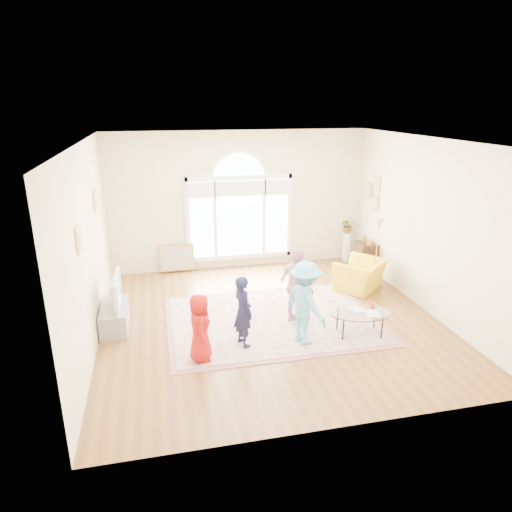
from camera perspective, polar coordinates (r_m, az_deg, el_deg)
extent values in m
plane|color=brown|center=(8.44, 1.82, -8.00)|extent=(6.00, 6.00, 0.00)
plane|color=beige|center=(10.69, -2.11, 6.89)|extent=(6.00, 0.00, 6.00)
plane|color=beige|center=(5.18, 10.32, -6.69)|extent=(6.00, 0.00, 6.00)
plane|color=beige|center=(7.69, -20.25, 0.95)|extent=(0.00, 6.00, 6.00)
plane|color=beige|center=(9.06, 20.68, 3.49)|extent=(0.00, 6.00, 6.00)
plane|color=white|center=(7.56, 2.08, 14.20)|extent=(6.00, 6.00, 0.00)
cube|color=white|center=(11.01, -1.99, -0.04)|extent=(2.50, 0.08, 0.10)
cube|color=white|center=(10.55, -2.11, 9.77)|extent=(2.50, 0.08, 0.10)
cube|color=white|center=(10.60, -8.56, 4.36)|extent=(0.10, 0.08, 2.00)
cube|color=white|center=(11.03, 4.22, 5.09)|extent=(0.10, 0.08, 2.00)
cube|color=#C6E2FF|center=(10.62, -6.81, 4.47)|extent=(0.55, 0.02, 1.80)
cube|color=#C6E2FF|center=(10.94, 2.58, 5.01)|extent=(0.55, 0.02, 1.80)
cube|color=#C6E2FF|center=(10.74, -2.05, 4.76)|extent=(1.10, 0.02, 1.80)
cylinder|color=#C6E2FF|center=(10.56, -2.10, 9.50)|extent=(1.20, 0.02, 1.20)
cube|color=white|center=(10.65, -5.14, 4.57)|extent=(0.07, 0.04, 1.80)
cube|color=white|center=(10.85, 1.01, 4.92)|extent=(0.07, 0.04, 1.80)
cube|color=white|center=(10.39, -6.92, 8.22)|extent=(0.65, 0.12, 0.35)
cube|color=white|center=(10.52, -2.01, 8.47)|extent=(1.20, 0.12, 0.35)
cube|color=white|center=(10.71, 2.75, 8.65)|extent=(0.65, 0.12, 0.35)
cube|color=tan|center=(8.82, -19.51, 6.58)|extent=(0.03, 0.34, 0.40)
cube|color=#ADA38E|center=(8.82, -19.40, 6.59)|extent=(0.01, 0.28, 0.34)
cube|color=tan|center=(6.72, -21.34, 1.92)|extent=(0.03, 0.30, 0.36)
cube|color=#ADA38E|center=(6.72, -21.19, 1.93)|extent=(0.01, 0.24, 0.30)
cube|color=tan|center=(10.68, 14.95, 8.72)|extent=(0.03, 0.28, 0.34)
cube|color=#ADA38E|center=(10.68, 14.86, 8.72)|extent=(0.01, 0.22, 0.28)
cube|color=tan|center=(10.76, 14.76, 6.47)|extent=(0.03, 0.28, 0.34)
cube|color=#ADA38E|center=(10.76, 14.67, 6.47)|extent=(0.01, 0.22, 0.28)
cube|color=tan|center=(11.03, 14.03, 7.99)|extent=(0.03, 0.26, 0.32)
cube|color=#ADA38E|center=(11.02, 13.95, 7.98)|extent=(0.01, 0.20, 0.26)
cube|color=beige|center=(8.42, 2.09, -8.00)|extent=(3.60, 2.60, 0.02)
cube|color=#9C5C61|center=(8.42, 2.09, -8.03)|extent=(3.80, 2.80, 0.01)
cube|color=gray|center=(8.44, -17.26, -7.33)|extent=(0.45, 1.00, 0.42)
imported|color=black|center=(8.24, -17.59, -4.26)|extent=(0.13, 0.97, 0.56)
cube|color=#5BB4CB|center=(8.23, -16.96, -4.22)|extent=(0.02, 0.79, 0.45)
ellipsoid|color=silver|center=(7.96, 12.89, -6.95)|extent=(1.12, 0.80, 0.02)
cylinder|color=black|center=(8.31, 14.59, -7.55)|extent=(0.03, 0.03, 0.40)
cylinder|color=black|center=(8.12, 10.14, -7.86)|extent=(0.03, 0.03, 0.40)
cylinder|color=black|center=(8.00, 15.47, -8.73)|extent=(0.03, 0.03, 0.40)
cylinder|color=black|center=(7.80, 10.84, -9.09)|extent=(0.03, 0.03, 0.40)
imported|color=#B2A58C|center=(7.95, 11.82, -6.71)|extent=(0.27, 0.33, 0.03)
imported|color=#B2A58C|center=(7.92, 13.72, -7.00)|extent=(0.29, 0.34, 0.02)
cylinder|color=red|center=(8.08, 14.33, -6.11)|extent=(0.07, 0.07, 0.12)
imported|color=yellow|center=(9.88, 12.88, -2.34)|extent=(1.31, 1.29, 0.64)
cube|color=black|center=(10.92, 13.50, -0.17)|extent=(0.40, 0.50, 0.70)
cylinder|color=black|center=(10.19, 14.46, -3.69)|extent=(0.20, 0.20, 0.02)
cylinder|color=#A87D36|center=(9.96, 14.77, -0.15)|extent=(0.02, 0.02, 1.35)
cone|color=#CCB284|center=(9.76, 15.12, 3.88)|extent=(0.27, 0.27, 0.22)
cylinder|color=white|center=(11.66, 11.26, 1.19)|extent=(0.20, 0.20, 0.70)
imported|color=#33722D|center=(11.51, 11.43, 3.79)|extent=(0.37, 0.33, 0.39)
cube|color=tan|center=(10.88, -9.78, -1.95)|extent=(0.80, 0.14, 0.62)
imported|color=#A91311|center=(7.03, -7.02, -8.87)|extent=(0.35, 0.53, 1.08)
imported|color=#141935|center=(7.35, -1.64, -6.91)|extent=(0.40, 0.50, 1.19)
imported|color=#E9A3B5|center=(8.07, 5.13, -3.77)|extent=(0.64, 0.89, 1.40)
imported|color=#63C0E5|center=(7.43, 6.17, -5.85)|extent=(0.82, 1.03, 1.39)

